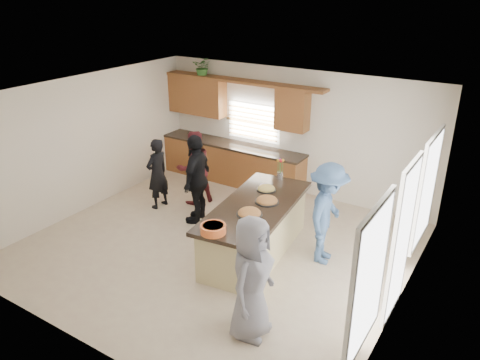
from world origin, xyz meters
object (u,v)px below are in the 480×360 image
Objects in this scene: island at (255,230)px; woman_left_front at (197,179)px; woman_right_front at (252,278)px; salad_bowl at (213,228)px; woman_right_back at (327,214)px; woman_left_back at (157,174)px; woman_left_mid at (194,168)px.

woman_left_front is at bearing 157.77° from island.
woman_right_front is (1.01, -1.82, 0.44)m from island.
woman_right_back is at bearing 53.65° from salad_bowl.
woman_left_back is at bearing 53.35° from woman_right_front.
woman_left_front is at bearing 91.13° from woman_left_back.
island is 2.45m from woman_left_mid.
woman_right_back is (3.83, -0.06, 0.14)m from woman_left_back.
woman_left_front is (-1.60, 0.44, 0.46)m from island.
salad_bowl is 2.24m from woman_left_front.
woman_left_front is 1.02× the size of woman_right_front.
woman_left_mid is at bearing 71.58° from woman_right_back.
woman_left_front is at bearing 82.63° from woman_right_back.
woman_right_back reaches higher than salad_bowl.
salad_bowl is 3.11m from woman_left_mid.
island is 1.30m from woman_right_back.
island is 2.75m from woman_left_back.
woman_right_front is at bearing 34.96° from woman_left_front.
woman_left_back is 0.79m from woman_left_mid.
woman_left_back is at bearing 147.49° from salad_bowl.
island is 1.55× the size of woman_left_front.
woman_right_back reaches higher than woman_left_mid.
woman_left_back reaches higher than salad_bowl.
woman_left_back reaches higher than island.
woman_left_front reaches higher than woman_right_front.
salad_bowl is 0.22× the size of woman_left_front.
island is 2.12m from woman_right_front.
woman_left_back is (-2.69, 0.49, 0.31)m from island.
woman_left_mid is at bearing 146.46° from island.
salad_bowl is 0.22× the size of woman_right_back.
woman_left_front is at bearing 44.52° from woman_right_front.
woman_left_front is 2.74m from woman_right_back.
island is 1.32m from salad_bowl.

